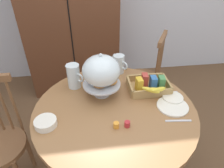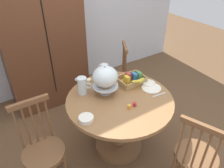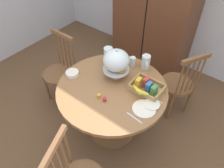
{
  "view_description": "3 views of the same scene",
  "coord_description": "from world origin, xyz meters",
  "px_view_note": "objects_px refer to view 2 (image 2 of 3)",
  "views": [
    {
      "loc": [
        -0.21,
        -0.99,
        1.68
      ],
      "look_at": [
        -0.05,
        0.22,
        0.84
      ],
      "focal_mm": 32.21,
      "sensor_mm": 36.0,
      "label": 1
    },
    {
      "loc": [
        -1.11,
        -1.41,
        2.11
      ],
      "look_at": [
        -0.05,
        0.22,
        0.84
      ],
      "focal_mm": 34.38,
      "sensor_mm": 36.0,
      "label": 2
    },
    {
      "loc": [
        0.88,
        -1.14,
        2.28
      ],
      "look_at": [
        -0.05,
        0.07,
        0.79
      ],
      "focal_mm": 34.21,
      "sensor_mm": 36.0,
      "label": 3
    }
  ],
  "objects_px": {
    "windsor_chair_by_cabinet": "(195,158)",
    "windsor_chair_facing_door": "(115,78)",
    "windsor_chair_near_window": "(43,151)",
    "china_plate_small": "(149,83)",
    "orange_juice_pitcher": "(105,71)",
    "butter_dish": "(89,80)",
    "drinking_glass": "(97,77)",
    "milk_pitcher": "(82,86)",
    "wooden_armoire": "(42,40)",
    "dining_table": "(119,115)",
    "pastry_stand_with_dome": "(105,78)",
    "cereal_basket": "(132,80)",
    "china_plate_large": "(151,88)",
    "cereal_bowl": "(86,119)"
  },
  "relations": [
    {
      "from": "wooden_armoire",
      "to": "milk_pitcher",
      "type": "height_order",
      "value": "wooden_armoire"
    },
    {
      "from": "windsor_chair_near_window",
      "to": "drinking_glass",
      "type": "bearing_deg",
      "value": 25.61
    },
    {
      "from": "pastry_stand_with_dome",
      "to": "drinking_glass",
      "type": "bearing_deg",
      "value": 81.59
    },
    {
      "from": "dining_table",
      "to": "pastry_stand_with_dome",
      "type": "relative_size",
      "value": 3.3
    },
    {
      "from": "cereal_basket",
      "to": "cereal_bowl",
      "type": "xyz_separation_m",
      "value": [
        -0.75,
        -0.28,
        -0.02
      ]
    },
    {
      "from": "wooden_armoire",
      "to": "drinking_glass",
      "type": "distance_m",
      "value": 1.07
    },
    {
      "from": "dining_table",
      "to": "windsor_chair_near_window",
      "type": "distance_m",
      "value": 0.87
    },
    {
      "from": "china_plate_large",
      "to": "cereal_bowl",
      "type": "xyz_separation_m",
      "value": [
        -0.86,
        -0.07,
        0.02
      ]
    },
    {
      "from": "windsor_chair_by_cabinet",
      "to": "drinking_glass",
      "type": "xyz_separation_m",
      "value": [
        -0.33,
        1.24,
        0.34
      ]
    },
    {
      "from": "windsor_chair_facing_door",
      "to": "drinking_glass",
      "type": "xyz_separation_m",
      "value": [
        -0.47,
        -0.33,
        0.34
      ]
    },
    {
      "from": "windsor_chair_near_window",
      "to": "drinking_glass",
      "type": "relative_size",
      "value": 8.86
    },
    {
      "from": "milk_pitcher",
      "to": "china_plate_large",
      "type": "distance_m",
      "value": 0.77
    },
    {
      "from": "cereal_bowl",
      "to": "drinking_glass",
      "type": "bearing_deg",
      "value": 51.96
    },
    {
      "from": "wooden_armoire",
      "to": "china_plate_large",
      "type": "xyz_separation_m",
      "value": [
        0.74,
        -1.48,
        -0.24
      ]
    },
    {
      "from": "windsor_chair_near_window",
      "to": "china_plate_small",
      "type": "distance_m",
      "value": 1.34
    },
    {
      "from": "pastry_stand_with_dome",
      "to": "china_plate_small",
      "type": "height_order",
      "value": "pastry_stand_with_dome"
    },
    {
      "from": "dining_table",
      "to": "orange_juice_pitcher",
      "type": "relative_size",
      "value": 6.84
    },
    {
      "from": "orange_juice_pitcher",
      "to": "butter_dish",
      "type": "distance_m",
      "value": 0.22
    },
    {
      "from": "butter_dish",
      "to": "china_plate_small",
      "type": "bearing_deg",
      "value": -38.98
    },
    {
      "from": "china_plate_small",
      "to": "windsor_chair_near_window",
      "type": "bearing_deg",
      "value": -179.22
    },
    {
      "from": "butter_dish",
      "to": "orange_juice_pitcher",
      "type": "bearing_deg",
      "value": -3.31
    },
    {
      "from": "windsor_chair_near_window",
      "to": "cereal_basket",
      "type": "height_order",
      "value": "windsor_chair_near_window"
    },
    {
      "from": "windsor_chair_near_window",
      "to": "china_plate_large",
      "type": "bearing_deg",
      "value": -2.97
    },
    {
      "from": "milk_pitcher",
      "to": "drinking_glass",
      "type": "height_order",
      "value": "milk_pitcher"
    },
    {
      "from": "windsor_chair_near_window",
      "to": "china_plate_small",
      "type": "xyz_separation_m",
      "value": [
        1.31,
        0.02,
        0.3
      ]
    },
    {
      "from": "pastry_stand_with_dome",
      "to": "milk_pitcher",
      "type": "distance_m",
      "value": 0.27
    },
    {
      "from": "windsor_chair_near_window",
      "to": "drinking_glass",
      "type": "height_order",
      "value": "windsor_chair_near_window"
    },
    {
      "from": "milk_pitcher",
      "to": "china_plate_large",
      "type": "xyz_separation_m",
      "value": [
        0.69,
        -0.34,
        -0.08
      ]
    },
    {
      "from": "windsor_chair_near_window",
      "to": "windsor_chair_by_cabinet",
      "type": "bearing_deg",
      "value": -36.04
    },
    {
      "from": "china_plate_large",
      "to": "cereal_bowl",
      "type": "distance_m",
      "value": 0.86
    },
    {
      "from": "wooden_armoire",
      "to": "china_plate_large",
      "type": "relative_size",
      "value": 8.91
    },
    {
      "from": "china_plate_small",
      "to": "drinking_glass",
      "type": "distance_m",
      "value": 0.61
    },
    {
      "from": "windsor_chair_near_window",
      "to": "orange_juice_pitcher",
      "type": "relative_size",
      "value": 5.87
    },
    {
      "from": "dining_table",
      "to": "milk_pitcher",
      "type": "bearing_deg",
      "value": 133.55
    },
    {
      "from": "cereal_bowl",
      "to": "butter_dish",
      "type": "relative_size",
      "value": 2.33
    },
    {
      "from": "windsor_chair_near_window",
      "to": "orange_juice_pitcher",
      "type": "bearing_deg",
      "value": 24.82
    },
    {
      "from": "wooden_armoire",
      "to": "pastry_stand_with_dome",
      "type": "height_order",
      "value": "wooden_armoire"
    },
    {
      "from": "wooden_armoire",
      "to": "windsor_chair_near_window",
      "type": "height_order",
      "value": "wooden_armoire"
    },
    {
      "from": "wooden_armoire",
      "to": "drinking_glass",
      "type": "relative_size",
      "value": 17.82
    },
    {
      "from": "dining_table",
      "to": "cereal_bowl",
      "type": "height_order",
      "value": "cereal_bowl"
    },
    {
      "from": "windsor_chair_by_cabinet",
      "to": "windsor_chair_facing_door",
      "type": "xyz_separation_m",
      "value": [
        0.15,
        1.57,
        0.0
      ]
    },
    {
      "from": "cereal_basket",
      "to": "milk_pitcher",
      "type": "bearing_deg",
      "value": 167.37
    },
    {
      "from": "dining_table",
      "to": "windsor_chair_near_window",
      "type": "xyz_separation_m",
      "value": [
        -0.87,
        0.02,
        -0.06
      ]
    },
    {
      "from": "wooden_armoire",
      "to": "cereal_bowl",
      "type": "height_order",
      "value": "wooden_armoire"
    },
    {
      "from": "china_plate_large",
      "to": "china_plate_small",
      "type": "height_order",
      "value": "china_plate_small"
    },
    {
      "from": "windsor_chair_near_window",
      "to": "windsor_chair_by_cabinet",
      "type": "relative_size",
      "value": 1.0
    },
    {
      "from": "dining_table",
      "to": "drinking_glass",
      "type": "bearing_deg",
      "value": 94.93
    },
    {
      "from": "windsor_chair_facing_door",
      "to": "china_plate_small",
      "type": "distance_m",
      "value": 0.77
    },
    {
      "from": "windsor_chair_facing_door",
      "to": "china_plate_large",
      "type": "height_order",
      "value": "windsor_chair_facing_door"
    },
    {
      "from": "dining_table",
      "to": "windsor_chair_by_cabinet",
      "type": "distance_m",
      "value": 0.87
    }
  ]
}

